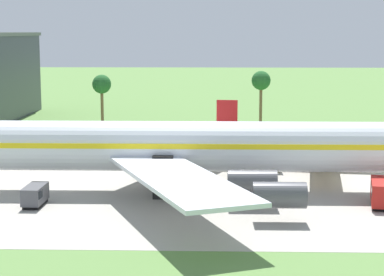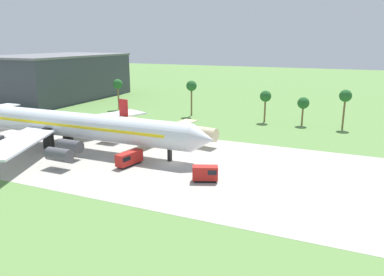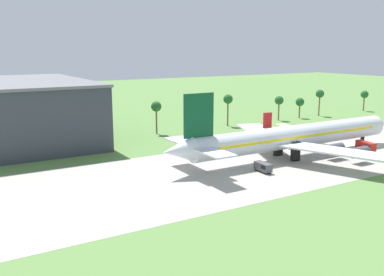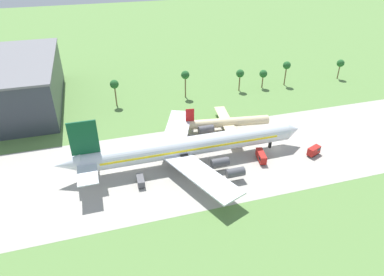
# 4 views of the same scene
# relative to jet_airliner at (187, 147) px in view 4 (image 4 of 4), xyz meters

# --- Properties ---
(ground_plane) EXTENTS (600.00, 600.00, 0.00)m
(ground_plane) POSITION_rel_jet_airliner_xyz_m (30.45, -1.01, -5.67)
(ground_plane) COLOR #5B8442
(taxiway_strip) EXTENTS (320.00, 44.00, 0.02)m
(taxiway_strip) POSITION_rel_jet_airliner_xyz_m (30.45, -1.01, -5.66)
(taxiway_strip) COLOR #A8A399
(taxiway_strip) RESTS_ON ground_plane
(jet_airliner) EXTENTS (78.48, 55.01, 19.05)m
(jet_airliner) POSITION_rel_jet_airliner_xyz_m (0.00, 0.00, 0.00)
(jet_airliner) COLOR silver
(jet_airliner) RESTS_ON ground_plane
(regional_aircraft) EXTENTS (30.92, 27.97, 9.65)m
(regional_aircraft) POSITION_rel_jet_airliner_xyz_m (19.45, 15.40, -2.49)
(regional_aircraft) COLOR beige
(regional_aircraft) RESTS_ON ground_plane
(baggage_tug) EXTENTS (5.09, 3.60, 2.97)m
(baggage_tug) POSITION_rel_jet_airliner_xyz_m (40.72, -8.13, -4.09)
(baggage_tug) COLOR black
(baggage_tug) RESTS_ON ground_plane
(fuel_truck) EXTENTS (3.18, 6.62, 2.92)m
(fuel_truck) POSITION_rel_jet_airliner_xyz_m (22.64, -6.25, -4.11)
(fuel_truck) COLOR black
(fuel_truck) RESTS_ON ground_plane
(catering_van) EXTENTS (2.15, 4.80, 2.31)m
(catering_van) POSITION_rel_jet_airliner_xyz_m (-16.17, -7.34, -4.42)
(catering_van) COLOR black
(catering_van) RESTS_ON ground_plane
(terminal_building) EXTENTS (36.72, 61.20, 19.27)m
(terminal_building) POSITION_rel_jet_airliner_xyz_m (-57.54, 60.63, 3.98)
(terminal_building) COLOR #333842
(terminal_building) RESTS_ON ground_plane
(palm_tree_row) EXTENTS (112.74, 3.60, 12.13)m
(palm_tree_row) POSITION_rel_jet_airliner_xyz_m (39.55, 48.28, 2.88)
(palm_tree_row) COLOR brown
(palm_tree_row) RESTS_ON ground_plane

